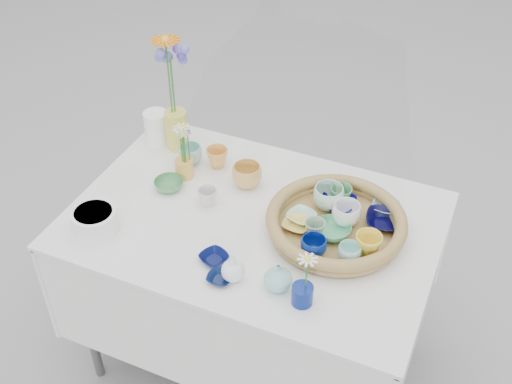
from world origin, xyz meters
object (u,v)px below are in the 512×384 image
at_px(tall_vase_yellow, 177,130).
at_px(display_table, 254,354).
at_px(bud_vase_seafoam, 278,277).
at_px(wicker_tray, 336,223).

bearing_deg(tall_vase_yellow, display_table, -31.35).
bearing_deg(bud_vase_seafoam, wicker_tray, 74.95).
relative_size(display_table, tall_vase_yellow, 7.75).
height_order(wicker_tray, tall_vase_yellow, tall_vase_yellow).
xyz_separation_m(wicker_tray, tall_vase_yellow, (-0.73, 0.22, 0.04)).
bearing_deg(wicker_tray, display_table, -169.88).
bearing_deg(display_table, bud_vase_seafoam, -52.98).
height_order(display_table, tall_vase_yellow, tall_vase_yellow).
distance_m(wicker_tray, bud_vase_seafoam, 0.32).
height_order(wicker_tray, bud_vase_seafoam, bud_vase_seafoam).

